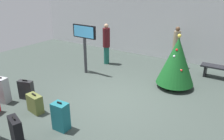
{
  "coord_description": "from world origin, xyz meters",
  "views": [
    {
      "loc": [
        3.18,
        -5.14,
        3.34
      ],
      "look_at": [
        -0.25,
        0.16,
        0.9
      ],
      "focal_mm": 34.94,
      "sensor_mm": 36.0,
      "label": 1
    }
  ],
  "objects_px": {
    "flight_info_kiosk": "(84,39)",
    "traveller_0": "(106,43)",
    "suitcase_6": "(26,90)",
    "waiting_bench": "(221,70)",
    "suitcase_5": "(61,116)",
    "suitcase_4": "(2,90)",
    "holiday_tree": "(177,61)",
    "suitcase_3": "(35,104)",
    "suitcase_0": "(16,132)",
    "traveller_1": "(176,46)"
  },
  "relations": [
    {
      "from": "holiday_tree",
      "to": "traveller_1",
      "type": "bearing_deg",
      "value": 108.09
    },
    {
      "from": "suitcase_4",
      "to": "suitcase_5",
      "type": "xyz_separation_m",
      "value": [
        2.47,
        -0.02,
        -0.04
      ]
    },
    {
      "from": "holiday_tree",
      "to": "traveller_0",
      "type": "xyz_separation_m",
      "value": [
        -3.41,
        0.77,
        0.0
      ]
    },
    {
      "from": "suitcase_3",
      "to": "suitcase_6",
      "type": "distance_m",
      "value": 0.93
    },
    {
      "from": "traveller_0",
      "to": "suitcase_0",
      "type": "relative_size",
      "value": 2.47
    },
    {
      "from": "flight_info_kiosk",
      "to": "traveller_0",
      "type": "relative_size",
      "value": 1.07
    },
    {
      "from": "waiting_bench",
      "to": "suitcase_5",
      "type": "bearing_deg",
      "value": -116.73
    },
    {
      "from": "suitcase_0",
      "to": "suitcase_4",
      "type": "xyz_separation_m",
      "value": [
        -2.1,
        0.98,
        0.05
      ]
    },
    {
      "from": "waiting_bench",
      "to": "suitcase_3",
      "type": "xyz_separation_m",
      "value": [
        -4.01,
        -5.42,
        -0.09
      ]
    },
    {
      "from": "traveller_1",
      "to": "suitcase_0",
      "type": "bearing_deg",
      "value": -100.73
    },
    {
      "from": "traveller_0",
      "to": "suitcase_5",
      "type": "distance_m",
      "value": 5.07
    },
    {
      "from": "holiday_tree",
      "to": "waiting_bench",
      "type": "xyz_separation_m",
      "value": [
        1.25,
        1.68,
        -0.61
      ]
    },
    {
      "from": "traveller_1",
      "to": "suitcase_5",
      "type": "bearing_deg",
      "value": -98.94
    },
    {
      "from": "suitcase_0",
      "to": "suitcase_3",
      "type": "relative_size",
      "value": 1.3
    },
    {
      "from": "flight_info_kiosk",
      "to": "waiting_bench",
      "type": "relative_size",
      "value": 1.34
    },
    {
      "from": "waiting_bench",
      "to": "traveller_0",
      "type": "distance_m",
      "value": 4.78
    },
    {
      "from": "holiday_tree",
      "to": "flight_info_kiosk",
      "type": "distance_m",
      "value": 3.57
    },
    {
      "from": "traveller_0",
      "to": "suitcase_6",
      "type": "height_order",
      "value": "traveller_0"
    },
    {
      "from": "flight_info_kiosk",
      "to": "waiting_bench",
      "type": "height_order",
      "value": "flight_info_kiosk"
    },
    {
      "from": "suitcase_4",
      "to": "suitcase_5",
      "type": "bearing_deg",
      "value": -0.4
    },
    {
      "from": "flight_info_kiosk",
      "to": "traveller_1",
      "type": "bearing_deg",
      "value": 42.41
    },
    {
      "from": "waiting_bench",
      "to": "traveller_1",
      "type": "distance_m",
      "value": 2.01
    },
    {
      "from": "holiday_tree",
      "to": "suitcase_4",
      "type": "height_order",
      "value": "holiday_tree"
    },
    {
      "from": "traveller_0",
      "to": "suitcase_0",
      "type": "distance_m",
      "value": 5.87
    },
    {
      "from": "traveller_1",
      "to": "flight_info_kiosk",
      "type": "bearing_deg",
      "value": -137.59
    },
    {
      "from": "traveller_0",
      "to": "suitcase_6",
      "type": "distance_m",
      "value": 4.21
    },
    {
      "from": "waiting_bench",
      "to": "suitcase_6",
      "type": "relative_size",
      "value": 2.23
    },
    {
      "from": "flight_info_kiosk",
      "to": "traveller_0",
      "type": "distance_m",
      "value": 1.46
    },
    {
      "from": "traveller_0",
      "to": "suitcase_4",
      "type": "distance_m",
      "value": 4.75
    },
    {
      "from": "flight_info_kiosk",
      "to": "suitcase_0",
      "type": "xyz_separation_m",
      "value": [
        1.54,
        -4.26,
        -1.06
      ]
    },
    {
      "from": "holiday_tree",
      "to": "suitcase_3",
      "type": "distance_m",
      "value": 4.7
    },
    {
      "from": "suitcase_5",
      "to": "suitcase_0",
      "type": "bearing_deg",
      "value": -111.08
    },
    {
      "from": "suitcase_3",
      "to": "suitcase_6",
      "type": "height_order",
      "value": "suitcase_6"
    },
    {
      "from": "waiting_bench",
      "to": "suitcase_4",
      "type": "bearing_deg",
      "value": -133.47
    },
    {
      "from": "traveller_0",
      "to": "traveller_1",
      "type": "relative_size",
      "value": 1.02
    },
    {
      "from": "traveller_1",
      "to": "suitcase_0",
      "type": "distance_m",
      "value": 7.0
    },
    {
      "from": "traveller_0",
      "to": "traveller_1",
      "type": "height_order",
      "value": "traveller_0"
    },
    {
      "from": "waiting_bench",
      "to": "traveller_0",
      "type": "xyz_separation_m",
      "value": [
        -4.65,
        -0.91,
        0.61
      ]
    },
    {
      "from": "suitcase_4",
      "to": "traveller_0",
      "type": "bearing_deg",
      "value": 82.23
    },
    {
      "from": "suitcase_4",
      "to": "suitcase_5",
      "type": "relative_size",
      "value": 1.1
    },
    {
      "from": "suitcase_6",
      "to": "suitcase_0",
      "type": "bearing_deg",
      "value": -41.9
    },
    {
      "from": "waiting_bench",
      "to": "flight_info_kiosk",
      "type": "bearing_deg",
      "value": -154.04
    },
    {
      "from": "holiday_tree",
      "to": "suitcase_6",
      "type": "bearing_deg",
      "value": -136.91
    },
    {
      "from": "holiday_tree",
      "to": "suitcase_6",
      "type": "xyz_separation_m",
      "value": [
        -3.62,
        -3.38,
        -0.66
      ]
    },
    {
      "from": "traveller_0",
      "to": "suitcase_6",
      "type": "relative_size",
      "value": 2.79
    },
    {
      "from": "flight_info_kiosk",
      "to": "suitcase_0",
      "type": "relative_size",
      "value": 2.65
    },
    {
      "from": "flight_info_kiosk",
      "to": "traveller_0",
      "type": "height_order",
      "value": "flight_info_kiosk"
    },
    {
      "from": "waiting_bench",
      "to": "suitcase_4",
      "type": "relative_size",
      "value": 1.75
    },
    {
      "from": "waiting_bench",
      "to": "traveller_1",
      "type": "xyz_separation_m",
      "value": [
        -1.89,
        0.29,
        0.59
      ]
    },
    {
      "from": "suitcase_4",
      "to": "flight_info_kiosk",
      "type": "bearing_deg",
      "value": 80.4
    }
  ]
}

